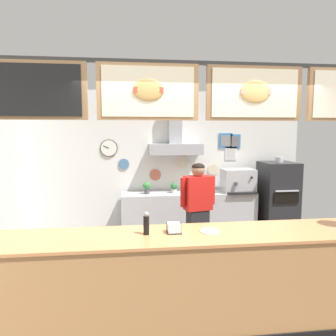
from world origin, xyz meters
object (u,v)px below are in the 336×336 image
pepper_grinder (146,223)px  espresso_machine (238,181)px  potted_thyme (202,186)px  potted_basil (174,187)px  potted_oregano (147,187)px  shop_worker (198,211)px  napkin_holder (174,228)px  pizza_oven (277,200)px  condiment_plate (210,231)px

pepper_grinder → espresso_machine: bearing=54.6°
potted_thyme → potted_basil: potted_thyme is taller
potted_thyme → potted_oregano: size_ratio=0.94×
shop_worker → potted_basil: shop_worker is taller
shop_worker → napkin_holder: size_ratio=10.37×
pizza_oven → shop_worker: (-1.78, -1.09, 0.12)m
condiment_plate → pepper_grinder: size_ratio=0.86×
pepper_grinder → potted_thyme: bearing=66.2°
potted_oregano → napkin_holder: size_ratio=1.44×
shop_worker → condiment_plate: shop_worker is taller
potted_basil → espresso_machine: bearing=-2.0°
pizza_oven → condiment_plate: pizza_oven is taller
espresso_machine → potted_basil: espresso_machine is taller
pizza_oven → pepper_grinder: size_ratio=6.74×
pizza_oven → potted_oregano: size_ratio=7.11×
shop_worker → potted_thyme: size_ratio=7.65×
condiment_plate → pepper_grinder: (-0.64, -0.01, 0.11)m
espresso_machine → condiment_plate: size_ratio=2.98×
shop_worker → pepper_grinder: bearing=47.1°
pizza_oven → condiment_plate: size_ratio=7.84×
potted_oregano → napkin_holder: napkin_holder is taller
shop_worker → pizza_oven: bearing=-161.6°
espresso_machine → potted_oregano: espresso_machine is taller
pizza_oven → espresso_machine: 0.85m
espresso_machine → napkin_holder: size_ratio=3.90×
condiment_plate → napkin_holder: napkin_holder is taller
shop_worker → napkin_holder: 1.54m
potted_oregano → condiment_plate: bearing=-78.9°
shop_worker → espresso_machine: size_ratio=2.66×
pizza_oven → napkin_holder: bearing=-133.0°
potted_thyme → condiment_plate: bearing=-101.2°
pizza_oven → napkin_holder: 3.44m
pizza_oven → condiment_plate: (-1.97, -2.52, 0.29)m
potted_basil → potted_oregano: bearing=-173.7°
espresso_machine → condiment_plate: (-1.22, -2.60, -0.08)m
potted_oregano → pepper_grinder: 2.60m
potted_thyme → pepper_grinder: size_ratio=0.89×
shop_worker → potted_thyme: bearing=-118.5°
potted_oregano → potted_basil: bearing=6.3°
pizza_oven → shop_worker: bearing=-148.6°
espresso_machine → potted_basil: (-1.21, 0.04, -0.11)m
potted_thyme → pizza_oven: bearing=-4.3°
shop_worker → potted_thyme: 1.25m
espresso_machine → potted_thyme: bearing=177.7°
potted_thyme → potted_oregano: (-1.03, -0.04, 0.01)m
pepper_grinder → napkin_holder: pepper_grinder is taller
pepper_grinder → potted_basil: bearing=76.3°
shop_worker → pepper_grinder: 1.69m
pizza_oven → potted_oregano: (-2.48, 0.07, 0.29)m
shop_worker → pepper_grinder: (-0.83, -1.44, 0.28)m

